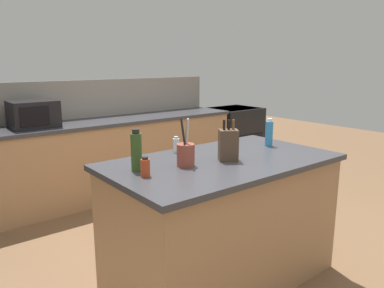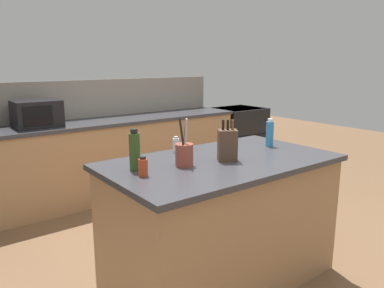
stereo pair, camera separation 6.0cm
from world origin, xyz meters
TOP-DOWN VIEW (x-y plane):
  - ground_plane at (0.00, 0.00)m, footprint 14.00×14.00m
  - back_counter_run at (0.30, 2.20)m, footprint 3.14×0.66m
  - wall_backsplash at (0.30, 2.52)m, footprint 3.10×0.03m
  - kitchen_island at (0.00, 0.00)m, footprint 1.67×0.95m
  - range_oven at (2.29, 2.20)m, footprint 0.76×0.65m
  - microwave at (-0.66, 2.20)m, footprint 0.46×0.39m
  - knife_block at (0.01, -0.05)m, footprint 0.16×0.15m
  - utensil_crock at (-0.31, 0.02)m, footprint 0.12×0.12m
  - dish_soap_bottle at (0.59, 0.08)m, footprint 0.06×0.06m
  - olive_oil_bottle at (-0.63, 0.13)m, footprint 0.07×0.07m
  - spice_jar_paprika at (-0.64, -0.01)m, footprint 0.06×0.06m
  - salt_shaker at (-0.14, 0.37)m, footprint 0.05×0.05m

SIDE VIEW (x-z plane):
  - ground_plane at x=0.00m, z-range 0.00..0.00m
  - range_oven at x=2.29m, z-range 0.01..0.93m
  - back_counter_run at x=0.30m, z-range 0.00..0.94m
  - kitchen_island at x=0.00m, z-range 0.00..0.94m
  - spice_jar_paprika at x=-0.64m, z-range 0.94..1.06m
  - salt_shaker at x=-0.14m, z-range 0.94..1.06m
  - utensil_crock at x=-0.31m, z-range 0.86..1.18m
  - dish_soap_bottle at x=0.59m, z-range 0.93..1.16m
  - knife_block at x=0.01m, z-range 0.91..1.20m
  - olive_oil_bottle at x=-0.63m, z-range 0.93..1.20m
  - microwave at x=-0.66m, z-range 0.94..1.22m
  - wall_backsplash at x=0.30m, z-range 0.94..1.40m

